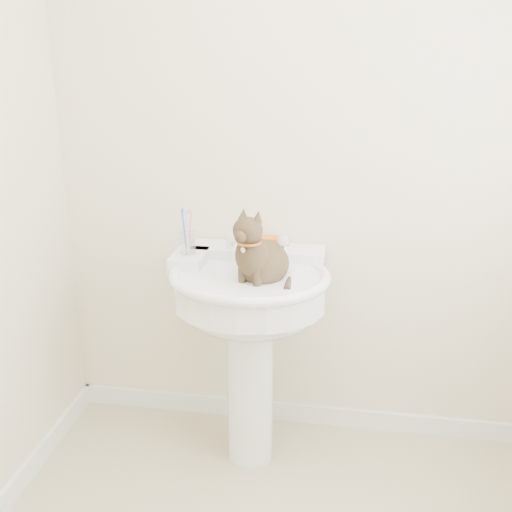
% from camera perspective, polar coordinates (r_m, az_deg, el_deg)
% --- Properties ---
extents(wall_back, '(2.20, 0.00, 2.50)m').
position_cam_1_polar(wall_back, '(2.47, 5.66, 9.22)').
color(wall_back, beige).
rests_on(wall_back, ground).
extents(baseboard_back, '(2.20, 0.02, 0.09)m').
position_cam_1_polar(baseboard_back, '(2.92, 4.84, -14.73)').
color(baseboard_back, white).
rests_on(baseboard_back, floor).
extents(pedestal_sink, '(0.65, 0.63, 0.89)m').
position_cam_1_polar(pedestal_sink, '(2.38, -0.64, -5.05)').
color(pedestal_sink, white).
rests_on(pedestal_sink, floor).
extents(faucet, '(0.28, 0.12, 0.14)m').
position_cam_1_polar(faucet, '(2.44, 0.04, 1.49)').
color(faucet, silver).
rests_on(faucet, pedestal_sink).
extents(soap_bar, '(0.09, 0.06, 0.03)m').
position_cam_1_polar(soap_bar, '(2.53, 1.29, 1.46)').
color(soap_bar, '#DE5411').
rests_on(soap_bar, pedestal_sink).
extents(toothbrush_cup, '(0.07, 0.07, 0.19)m').
position_cam_1_polar(toothbrush_cup, '(2.41, -6.52, 1.27)').
color(toothbrush_cup, silver).
rests_on(toothbrush_cup, pedestal_sink).
extents(cat, '(0.22, 0.27, 0.40)m').
position_cam_1_polar(cat, '(2.25, 0.46, -0.23)').
color(cat, '#4B3A21').
rests_on(cat, pedestal_sink).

